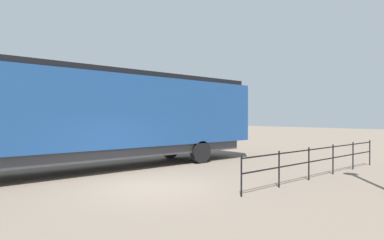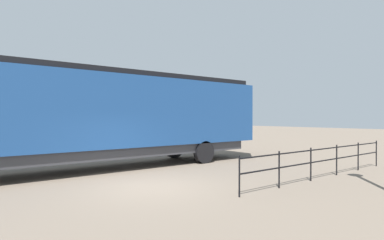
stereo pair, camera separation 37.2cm
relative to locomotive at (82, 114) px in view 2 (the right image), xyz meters
name	(u,v)px [view 2 (the right image)]	position (x,y,z in m)	size (l,w,h in m)	color
ground_plane	(150,187)	(4.19, 0.82, -2.40)	(120.00, 120.00, 0.00)	#756656
locomotive	(82,114)	(0.00, 0.00, 0.00)	(2.88, 18.97, 4.28)	navy
platform_fence	(324,157)	(6.93, 6.70, -1.63)	(0.05, 9.19, 1.19)	black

